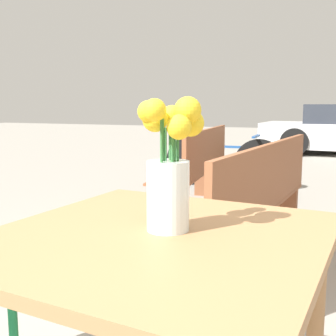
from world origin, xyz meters
name	(u,v)px	position (x,y,z in m)	size (l,w,h in m)	color
table_front	(158,275)	(0.00, 0.00, 0.64)	(0.86, 0.90, 0.75)	#9E7047
flower_vase	(169,172)	(0.02, 0.03, 0.91)	(0.16, 0.17, 0.34)	silver
bench_near	(254,204)	(-0.08, 1.60, 0.47)	(0.52, 1.91, 0.85)	brown
bench_middle	(199,167)	(-0.92, 2.98, 0.47)	(0.56, 1.84, 0.85)	brown
bicycle	(223,161)	(-1.09, 4.44, 0.34)	(1.60, 0.44, 0.75)	black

